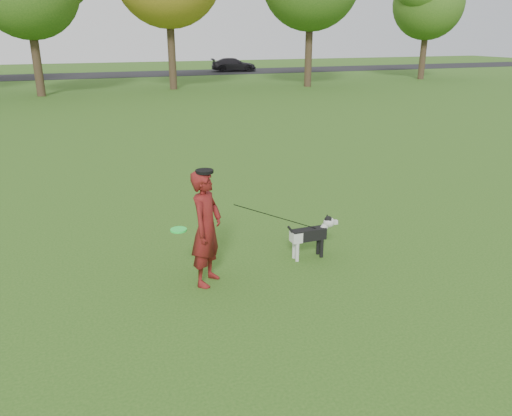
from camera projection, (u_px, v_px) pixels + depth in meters
name	position (u px, v px, depth m)	size (l,w,h in m)	color
ground	(269.00, 265.00, 7.96)	(120.00, 120.00, 0.00)	#285116
road	(96.00, 75.00, 43.25)	(120.00, 7.00, 0.02)	black
man	(206.00, 228.00, 7.13)	(0.62, 0.41, 1.71)	maroon
dog	(312.00, 233.00, 8.10)	(0.92, 0.18, 0.70)	black
car_right	(234.00, 65.00, 47.24)	(1.72, 4.23, 1.23)	black
man_held_items	(279.00, 218.00, 7.61)	(2.49, 0.41, 1.25)	#1FFB46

